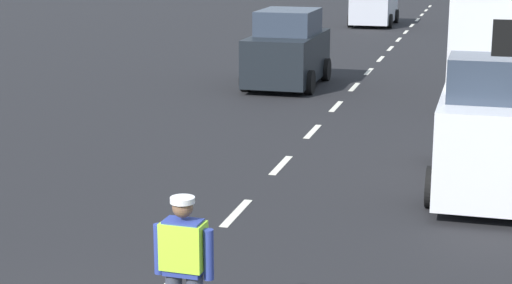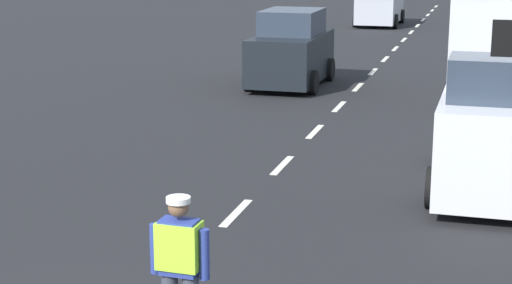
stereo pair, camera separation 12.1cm
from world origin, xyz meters
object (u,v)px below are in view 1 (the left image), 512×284
car_oncoming_second (288,51)px  car_parked_far (502,67)px  road_worker (186,264)px  delivery_truck (500,95)px  car_oncoming_third (374,4)px

car_oncoming_second → car_parked_far: (6.01, -1.33, -0.04)m
road_worker → car_parked_far: bearing=77.5°
road_worker → delivery_truck: size_ratio=0.36×
delivery_truck → car_parked_far: (0.12, 7.62, -0.62)m
car_oncoming_third → car_parked_far: bearing=-73.0°
car_oncoming_second → car_parked_far: car_oncoming_second is taller
car_oncoming_third → road_worker: bearing=-85.6°
car_oncoming_third → car_parked_far: size_ratio=1.14×
road_worker → car_oncoming_second: (-2.72, 16.18, 0.10)m
road_worker → car_oncoming_second: bearing=99.6°
car_oncoming_third → car_parked_far: (5.91, -19.38, -0.05)m
delivery_truck → car_oncoming_second: bearing=123.4°
road_worker → car_parked_far: (3.29, 14.85, 0.06)m
car_parked_far → car_oncoming_third: bearing=107.0°
delivery_truck → car_oncoming_third: 27.62m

